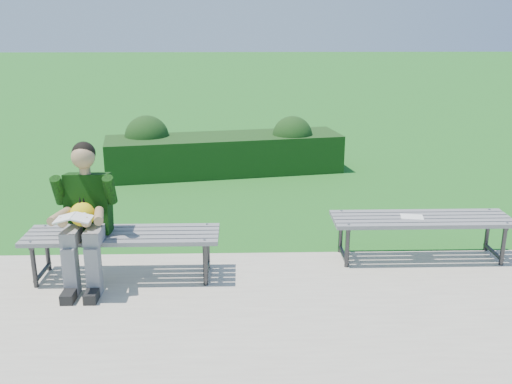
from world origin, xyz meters
TOP-DOWN VIEW (x-y plane):
  - ground at (0.00, 0.00)m, footprint 80.00×80.00m
  - walkway at (0.00, -1.75)m, footprint 30.00×3.50m
  - hedge at (-0.25, 3.45)m, footprint 3.85×1.59m
  - bench_left at (-1.06, -0.56)m, footprint 1.80×0.50m
  - bench_right at (1.88, -0.19)m, footprint 1.80×0.50m
  - seated_boy at (-1.36, -0.65)m, footprint 0.56×0.76m
  - paper_sheet at (1.78, -0.19)m, footprint 0.25×0.20m

SIDE VIEW (x-z plane):
  - ground at x=0.00m, z-range 0.00..0.00m
  - walkway at x=0.00m, z-range 0.00..0.02m
  - hedge at x=-0.25m, z-range -0.10..0.82m
  - bench_left at x=-1.06m, z-range 0.19..0.64m
  - bench_right at x=1.88m, z-range 0.19..0.64m
  - paper_sheet at x=1.78m, z-range 0.47..0.48m
  - seated_boy at x=-1.36m, z-range 0.06..1.37m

